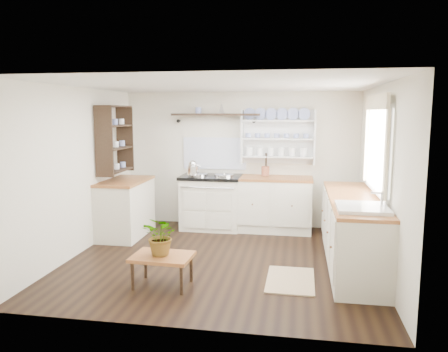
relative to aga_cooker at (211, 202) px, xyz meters
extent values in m
cube|color=black|center=(0.44, -1.57, -0.46)|extent=(4.00, 3.80, 0.01)
cube|color=beige|center=(0.44, 0.33, 0.69)|extent=(4.00, 0.02, 2.30)
cube|color=beige|center=(2.44, -1.57, 0.69)|extent=(0.02, 3.80, 2.30)
cube|color=beige|center=(-1.56, -1.57, 0.69)|extent=(0.02, 3.80, 2.30)
cube|color=white|center=(0.44, -1.57, 1.84)|extent=(4.00, 3.80, 0.01)
cube|color=white|center=(2.40, -1.42, 1.04)|extent=(0.04, 1.40, 1.00)
cube|color=white|center=(2.38, -1.42, 1.04)|extent=(0.02, 1.50, 1.10)
cube|color=beige|center=(2.36, -1.42, 1.62)|extent=(0.04, 1.55, 0.18)
cube|color=silver|center=(0.00, 0.00, -0.03)|extent=(0.97, 0.63, 0.85)
cube|color=black|center=(0.00, 0.00, 0.42)|extent=(1.01, 0.67, 0.05)
cylinder|color=silver|center=(-0.22, 0.00, 0.46)|extent=(0.33, 0.33, 0.03)
cylinder|color=silver|center=(0.22, 0.00, 0.46)|extent=(0.33, 0.33, 0.03)
cylinder|color=silver|center=(0.00, -0.36, 0.30)|extent=(0.87, 0.02, 0.02)
cube|color=beige|center=(1.04, 0.03, -0.02)|extent=(1.25, 0.60, 0.88)
cube|color=brown|center=(1.04, 0.03, 0.42)|extent=(1.27, 0.63, 0.04)
cube|color=beige|center=(2.14, -1.47, -0.02)|extent=(0.60, 2.40, 0.88)
cube|color=brown|center=(2.14, -1.47, 0.42)|extent=(0.62, 2.43, 0.04)
cube|color=white|center=(2.14, -2.22, 0.34)|extent=(0.55, 0.60, 0.28)
cylinder|color=silver|center=(2.34, -2.22, 0.54)|extent=(0.02, 0.02, 0.22)
cube|color=beige|center=(-1.26, -0.67, -0.02)|extent=(0.60, 1.10, 0.88)
cube|color=brown|center=(-1.26, -0.67, 0.42)|extent=(0.62, 1.13, 0.04)
cube|color=white|center=(1.09, 0.31, 1.09)|extent=(1.20, 0.03, 0.90)
cube|color=white|center=(1.09, 0.22, 1.09)|extent=(1.20, 0.22, 0.02)
cylinder|color=navy|center=(1.09, 0.23, 1.36)|extent=(0.20, 0.02, 0.20)
cube|color=black|center=(0.04, 0.20, 1.46)|extent=(1.50, 0.24, 0.04)
cone|color=black|center=(-0.61, 0.27, 1.35)|extent=(0.06, 0.20, 0.06)
cone|color=black|center=(0.69, 0.27, 1.35)|extent=(0.06, 0.20, 0.06)
cube|color=black|center=(-1.40, -0.67, 1.09)|extent=(0.28, 0.80, 1.05)
cylinder|color=#955036|center=(0.90, 0.11, 0.53)|extent=(0.13, 0.13, 0.15)
cube|color=brown|center=(-0.05, -2.55, -0.12)|extent=(0.69, 0.50, 0.04)
cylinder|color=black|center=(-0.34, -2.72, -0.30)|extent=(0.04, 0.04, 0.32)
cylinder|color=black|center=(-0.33, -2.35, -0.30)|extent=(0.04, 0.04, 0.32)
cylinder|color=black|center=(0.22, -2.75, -0.30)|extent=(0.04, 0.04, 0.32)
cylinder|color=black|center=(0.24, -2.37, -0.30)|extent=(0.04, 0.04, 0.32)
imported|color=#3F7233|center=(-0.05, -2.55, 0.12)|extent=(0.50, 0.47, 0.45)
cube|color=#81674B|center=(1.38, -2.15, -0.45)|extent=(0.56, 0.86, 0.02)
camera|label=1|loc=(1.44, -7.10, 1.50)|focal=35.00mm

